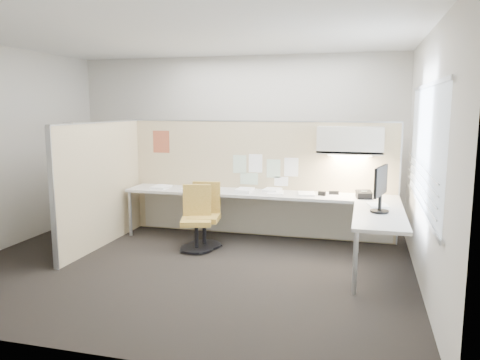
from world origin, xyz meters
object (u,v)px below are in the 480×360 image
(chair_left, at_px, (197,220))
(chair_right, at_px, (205,217))
(monitor, at_px, (381,186))
(phone, at_px, (364,195))
(desk, at_px, (278,204))

(chair_left, relative_size, chair_right, 0.99)
(chair_right, height_order, monitor, monitor)
(chair_left, xyz_separation_m, phone, (2.23, 0.56, 0.37))
(desk, bearing_deg, monitor, -29.61)
(desk, xyz_separation_m, chair_right, (-1.00, -0.30, -0.18))
(chair_right, distance_m, phone, 2.24)
(desk, xyz_separation_m, chair_left, (-1.05, -0.50, -0.19))
(chair_left, bearing_deg, desk, 9.02)
(monitor, height_order, phone, monitor)
(desk, distance_m, chair_right, 1.06)
(desk, height_order, chair_left, chair_left)
(chair_right, bearing_deg, phone, 1.37)
(desk, relative_size, chair_right, 4.47)
(desk, distance_m, chair_left, 1.18)
(chair_left, bearing_deg, monitor, -22.91)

